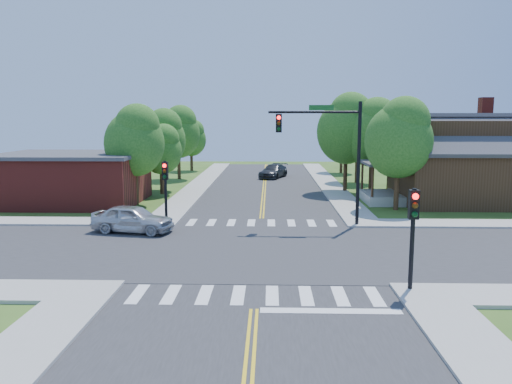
{
  "coord_description": "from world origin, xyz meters",
  "views": [
    {
      "loc": [
        0.5,
        -23.12,
        6.23
      ],
      "look_at": [
        -0.26,
        4.23,
        2.2
      ],
      "focal_mm": 35.0,
      "sensor_mm": 36.0,
      "label": 1
    }
  ],
  "objects_px": {
    "car_dgrey": "(273,171)",
    "signal_mast_ne": "(330,143)",
    "signal_pole_se": "(413,220)",
    "signal_pole_nw": "(165,180)",
    "house_ne": "(467,158)",
    "car_silver": "(133,219)"
  },
  "relations": [
    {
      "from": "house_ne",
      "to": "signal_pole_se",
      "type": "bearing_deg",
      "value": -115.58
    },
    {
      "from": "signal_pole_se",
      "to": "signal_pole_nw",
      "type": "bearing_deg",
      "value": 135.0
    },
    {
      "from": "house_ne",
      "to": "car_dgrey",
      "type": "bearing_deg",
      "value": 133.41
    },
    {
      "from": "signal_pole_se",
      "to": "car_silver",
      "type": "xyz_separation_m",
      "value": [
        -12.62,
        9.12,
        -1.9
      ]
    },
    {
      "from": "signal_pole_nw",
      "to": "car_silver",
      "type": "xyz_separation_m",
      "value": [
        -1.42,
        -2.08,
        -1.9
      ]
    },
    {
      "from": "signal_mast_ne",
      "to": "house_ne",
      "type": "bearing_deg",
      "value": 37.68
    },
    {
      "from": "signal_mast_ne",
      "to": "signal_pole_nw",
      "type": "bearing_deg",
      "value": -179.93
    },
    {
      "from": "car_dgrey",
      "to": "signal_pole_nw",
      "type": "bearing_deg",
      "value": -85.5
    },
    {
      "from": "signal_pole_nw",
      "to": "signal_pole_se",
      "type": "bearing_deg",
      "value": -45.0
    },
    {
      "from": "house_ne",
      "to": "car_dgrey",
      "type": "height_order",
      "value": "house_ne"
    },
    {
      "from": "signal_pole_se",
      "to": "car_dgrey",
      "type": "height_order",
      "value": "signal_pole_se"
    },
    {
      "from": "signal_mast_ne",
      "to": "car_silver",
      "type": "relative_size",
      "value": 1.52
    },
    {
      "from": "signal_pole_se",
      "to": "car_dgrey",
      "type": "distance_m",
      "value": 35.28
    },
    {
      "from": "signal_mast_ne",
      "to": "house_ne",
      "type": "height_order",
      "value": "signal_mast_ne"
    },
    {
      "from": "car_silver",
      "to": "car_dgrey",
      "type": "bearing_deg",
      "value": -5.71
    },
    {
      "from": "car_dgrey",
      "to": "signal_mast_ne",
      "type": "bearing_deg",
      "value": -62.92
    },
    {
      "from": "house_ne",
      "to": "car_silver",
      "type": "relative_size",
      "value": 2.75
    },
    {
      "from": "car_silver",
      "to": "car_dgrey",
      "type": "height_order",
      "value": "car_silver"
    },
    {
      "from": "signal_pole_nw",
      "to": "car_dgrey",
      "type": "height_order",
      "value": "signal_pole_nw"
    },
    {
      "from": "house_ne",
      "to": "car_silver",
      "type": "height_order",
      "value": "house_ne"
    },
    {
      "from": "house_ne",
      "to": "signal_mast_ne",
      "type": "bearing_deg",
      "value": -142.32
    },
    {
      "from": "signal_mast_ne",
      "to": "signal_pole_nw",
      "type": "height_order",
      "value": "signal_mast_ne"
    }
  ]
}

